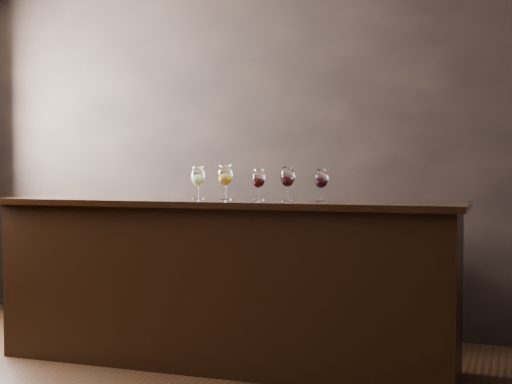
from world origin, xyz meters
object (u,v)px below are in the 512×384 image
(back_bar_shelf, at_px, (178,269))
(glass_red_a, at_px, (258,179))
(glass_white, at_px, (198,177))
(glass_red_c, at_px, (321,179))
(glass_amber, at_px, (225,176))
(bar_counter, at_px, (224,285))
(glass_red_b, at_px, (288,178))

(back_bar_shelf, distance_m, glass_red_a, 1.50)
(glass_white, distance_m, glass_red_c, 0.82)
(glass_red_c, bearing_deg, glass_red_a, -179.29)
(glass_amber, bearing_deg, glass_white, 178.77)
(back_bar_shelf, height_order, glass_red_a, glass_red_a)
(glass_white, bearing_deg, bar_counter, -8.56)
(back_bar_shelf, relative_size, glass_red_b, 11.92)
(bar_counter, xyz_separation_m, back_bar_shelf, (-0.76, 0.87, -0.05))
(glass_amber, bearing_deg, glass_red_a, -5.30)
(glass_amber, distance_m, glass_red_a, 0.23)
(glass_white, xyz_separation_m, glass_red_a, (0.42, -0.03, -0.01))
(back_bar_shelf, height_order, glass_amber, glass_amber)
(back_bar_shelf, distance_m, glass_white, 1.26)
(glass_red_b, height_order, glass_red_c, glass_red_b)
(back_bar_shelf, xyz_separation_m, glass_red_b, (1.18, -0.85, 0.73))
(bar_counter, distance_m, glass_red_b, 0.79)
(bar_counter, relative_size, glass_amber, 13.12)
(back_bar_shelf, bearing_deg, glass_white, -55.91)
(glass_white, distance_m, glass_amber, 0.19)
(bar_counter, relative_size, back_bar_shelf, 1.15)
(bar_counter, xyz_separation_m, glass_red_a, (0.23, 0.00, 0.67))
(glass_white, xyz_separation_m, glass_red_b, (0.60, -0.01, 0.00))
(bar_counter, height_order, glass_red_b, glass_red_b)
(glass_amber, xyz_separation_m, glass_red_b, (0.41, -0.00, -0.01))
(glass_amber, relative_size, glass_red_c, 1.13)
(glass_amber, xyz_separation_m, glass_red_c, (0.63, -0.02, -0.02))
(glass_red_a, bearing_deg, bar_counter, -179.24)
(bar_counter, height_order, glass_amber, glass_amber)
(back_bar_shelf, bearing_deg, glass_red_b, -35.93)
(glass_amber, distance_m, glass_red_b, 0.41)
(glass_amber, relative_size, glass_red_a, 1.15)
(glass_white, bearing_deg, glass_amber, -1.23)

